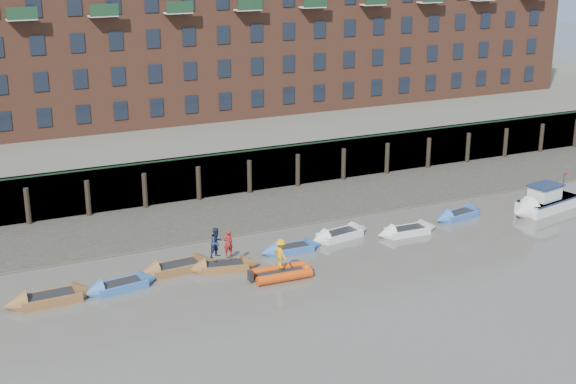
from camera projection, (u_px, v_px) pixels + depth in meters
ground at (376, 320)px, 40.68m from camera, size 220.00×220.00×0.00m
foreshore at (244, 213)px, 56.20m from camera, size 110.00×8.00×0.50m
mud_band at (263, 228)px, 53.27m from camera, size 110.00×1.60×0.10m
river_wall at (221, 174)px, 59.48m from camera, size 110.00×1.23×3.30m
bank_terrace at (168, 134)px, 71.22m from camera, size 110.00×28.00×3.20m
apartment_terrace at (158, 4)px, 68.60m from camera, size 80.60×15.56×20.98m
rowboat_0 at (51, 298)px, 42.49m from camera, size 4.93×1.55×1.42m
rowboat_1 at (121, 286)px, 44.07m from camera, size 4.48×1.83×1.26m
rowboat_2 at (177, 267)px, 46.39m from camera, size 4.88×1.74×1.39m
rowboat_3 at (224, 266)px, 46.62m from camera, size 4.46×2.08×1.25m
rowboat_4 at (291, 249)px, 49.25m from camera, size 4.08×1.29×1.18m
rowboat_5 at (340, 235)px, 51.44m from camera, size 4.69×2.09×1.31m
rowboat_6 at (407, 231)px, 52.13m from camera, size 4.42×1.43×1.27m
rowboat_7 at (459, 215)px, 55.11m from camera, size 4.40×1.93×1.23m
rib_tender at (283, 273)px, 45.62m from camera, size 3.63×1.81×0.62m
motor_launch at (539, 204)px, 56.00m from camera, size 6.25×3.18×2.46m
person_rower_a at (228, 243)px, 46.31m from camera, size 0.59×0.41×1.58m
person_rower_b at (217, 242)px, 46.10m from camera, size 1.06×0.96×1.79m
person_rib_crew at (281, 253)px, 45.30m from camera, size 0.76×1.17×1.71m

